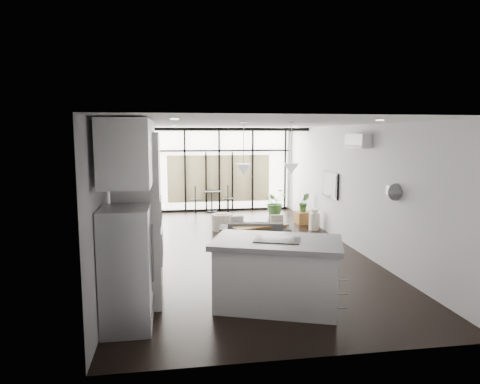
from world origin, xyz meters
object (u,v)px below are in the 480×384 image
object	(u,v)px
fridge	(127,269)
console_bench	(261,235)
sofa	(255,227)
pouf	(222,222)
tv	(330,185)
island	(277,274)
milk_can	(314,219)

from	to	relation	value
fridge	console_bench	xyz separation A→B (m)	(2.66, 4.10, -0.60)
fridge	sofa	world-z (taller)	fridge
pouf	tv	size ratio (longest dim) A/B	0.50
island	console_bench	bearing A→B (deg)	101.64
pouf	fridge	bearing A→B (deg)	-108.54
sofa	island	bearing A→B (deg)	93.49
island	tv	xyz separation A→B (m)	(2.49, 4.47, 0.78)
island	tv	size ratio (longest dim) A/B	1.72
pouf	tv	xyz separation A→B (m)	(2.72, -0.85, 1.08)
milk_can	tv	world-z (taller)	tv
island	pouf	xyz separation A→B (m)	(-0.23, 5.33, -0.29)
pouf	tv	bearing A→B (deg)	-17.44
fridge	milk_can	world-z (taller)	fridge
sofa	tv	distance (m)	2.30
fridge	console_bench	size ratio (longest dim) A/B	1.20
sofa	pouf	size ratio (longest dim) A/B	3.12
milk_can	pouf	bearing A→B (deg)	172.62
sofa	milk_can	bearing A→B (deg)	-142.19
island	pouf	world-z (taller)	island
sofa	pouf	xyz separation A→B (m)	(-0.67, 1.30, -0.12)
pouf	tv	distance (m)	3.04
sofa	milk_can	size ratio (longest dim) A/B	3.01
console_bench	pouf	distance (m)	1.77
island	sofa	bearing A→B (deg)	103.30
fridge	pouf	distance (m)	6.04
console_bench	pouf	bearing A→B (deg)	97.36
console_bench	milk_can	xyz separation A→B (m)	(1.76, 1.28, 0.07)
console_bench	tv	bearing A→B (deg)	3.16
fridge	sofa	bearing A→B (deg)	59.58
milk_can	sofa	bearing A→B (deg)	-152.01
sofa	console_bench	bearing A→B (deg)	113.87
fridge	tv	xyz separation A→B (m)	(4.63, 4.85, 0.48)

